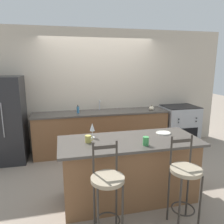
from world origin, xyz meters
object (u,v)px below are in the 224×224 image
(bar_stool_far, at_px, (185,179))
(tumbler_cup, at_px, (146,141))
(bar_stool_near, at_px, (108,189))
(dinner_plate, at_px, (163,133))
(coffee_mug, at_px, (88,139))
(pumpkin_decoration, at_px, (152,108))
(wine_glass, at_px, (92,127))
(soap_bottle, at_px, (78,110))
(refrigerator, at_px, (4,120))
(oven_range, at_px, (179,126))

(bar_stool_far, height_order, tumbler_cup, bar_stool_far)
(bar_stool_near, height_order, bar_stool_far, same)
(dinner_plate, relative_size, coffee_mug, 1.92)
(coffee_mug, xyz_separation_m, pumpkin_decoration, (1.65, 1.70, 0.01))
(wine_glass, distance_m, soap_bottle, 1.60)
(refrigerator, bearing_deg, wine_glass, -45.73)
(coffee_mug, relative_size, pumpkin_decoration, 1.01)
(coffee_mug, bearing_deg, wine_glass, 66.36)
(bar_stool_far, relative_size, wine_glass, 5.23)
(coffee_mug, xyz_separation_m, tumbler_cup, (0.71, -0.28, 0.01))
(bar_stool_far, height_order, pumpkin_decoration, bar_stool_far)
(tumbler_cup, height_order, soap_bottle, soap_bottle)
(bar_stool_near, bearing_deg, dinner_plate, 38.47)
(bar_stool_near, bearing_deg, coffee_mug, 98.96)
(wine_glass, height_order, soap_bottle, wine_glass)
(tumbler_cup, xyz_separation_m, soap_bottle, (-0.71, 2.06, 0.03))
(oven_range, bearing_deg, coffee_mug, -143.56)
(wine_glass, relative_size, tumbler_cup, 1.87)
(dinner_plate, xyz_separation_m, wine_glass, (-1.08, 0.06, 0.14))
(bar_stool_far, bearing_deg, bar_stool_near, 179.34)
(oven_range, height_order, coffee_mug, coffee_mug)
(refrigerator, bearing_deg, tumbler_cup, -43.28)
(dinner_plate, bearing_deg, soap_bottle, 124.89)
(refrigerator, xyz_separation_m, pumpkin_decoration, (3.10, -0.05, 0.11))
(bar_stool_far, height_order, dinner_plate, bar_stool_far)
(wine_glass, relative_size, coffee_mug, 1.85)
(coffee_mug, height_order, pumpkin_decoration, pumpkin_decoration)
(tumbler_cup, bearing_deg, soap_bottle, 108.95)
(bar_stool_far, distance_m, pumpkin_decoration, 2.52)
(soap_bottle, bearing_deg, wine_glass, -87.24)
(refrigerator, distance_m, dinner_plate, 3.08)
(oven_range, distance_m, soap_bottle, 2.46)
(refrigerator, relative_size, coffee_mug, 14.82)
(oven_range, distance_m, wine_glass, 2.88)
(dinner_plate, bearing_deg, wine_glass, 176.70)
(tumbler_cup, bearing_deg, refrigerator, 136.72)
(oven_range, bearing_deg, pumpkin_decoration, -174.04)
(bar_stool_near, xyz_separation_m, dinner_plate, (1.05, 0.84, 0.30))
(refrigerator, xyz_separation_m, wine_glass, (1.53, -1.57, 0.20))
(oven_range, xyz_separation_m, coffee_mug, (-2.42, -1.78, 0.47))
(refrigerator, height_order, coffee_mug, refrigerator)
(refrigerator, distance_m, bar_stool_near, 2.93)
(bar_stool_near, distance_m, pumpkin_decoration, 2.88)
(wine_glass, xyz_separation_m, tumbler_cup, (0.63, -0.47, -0.09))
(pumpkin_decoration, bearing_deg, bar_stool_near, -122.47)
(wine_glass, bearing_deg, tumbler_cup, -36.42)
(wine_glass, bearing_deg, dinner_plate, -3.30)
(dinner_plate, bearing_deg, refrigerator, 148.00)
(refrigerator, relative_size, wine_glass, 8.01)
(bar_stool_far, bearing_deg, oven_range, 61.20)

